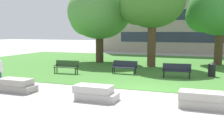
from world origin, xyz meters
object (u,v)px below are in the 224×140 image
(concrete_block_left, at_px, (95,93))
(park_bench_far_left, at_px, (67,66))
(concrete_block_right, at_px, (202,100))
(trash_bin, at_px, (212,69))
(park_bench_near_right, at_px, (124,66))
(concrete_block_center, at_px, (17,85))
(park_bench_near_left, at_px, (177,70))

(concrete_block_left, bearing_deg, park_bench_far_left, 129.56)
(concrete_block_right, relative_size, trash_bin, 1.91)
(trash_bin, bearing_deg, park_bench_near_right, -171.09)
(park_bench_near_right, bearing_deg, concrete_block_center, -115.44)
(concrete_block_center, relative_size, concrete_block_right, 1.01)
(concrete_block_right, bearing_deg, park_bench_near_left, 105.14)
(concrete_block_right, distance_m, trash_bin, 7.74)
(concrete_block_center, height_order, park_bench_near_left, park_bench_near_left)
(concrete_block_center, distance_m, park_bench_near_left, 9.70)
(concrete_block_left, height_order, concrete_block_right, same)
(park_bench_near_left, height_order, park_bench_far_left, same)
(concrete_block_right, xyz_separation_m, trash_bin, (0.39, 7.73, 0.20))
(park_bench_near_left, xyz_separation_m, park_bench_near_right, (-3.65, 0.41, 0.00))
(concrete_block_center, distance_m, trash_bin, 12.15)
(concrete_block_center, height_order, trash_bin, trash_bin)
(concrete_block_right, height_order, park_bench_far_left, park_bench_far_left)
(park_bench_near_left, bearing_deg, concrete_block_center, -136.43)
(park_bench_near_left, bearing_deg, park_bench_near_right, 173.60)
(park_bench_far_left, bearing_deg, concrete_block_center, -84.76)
(concrete_block_right, height_order, park_bench_near_right, park_bench_near_right)
(concrete_block_left, distance_m, trash_bin, 9.43)
(concrete_block_right, bearing_deg, trash_bin, 87.11)
(park_bench_near_right, height_order, trash_bin, trash_bin)
(concrete_block_left, relative_size, concrete_block_right, 1.04)
(concrete_block_center, bearing_deg, park_bench_far_left, 95.24)
(concrete_block_left, bearing_deg, trash_bin, 59.42)
(park_bench_far_left, relative_size, trash_bin, 1.90)
(park_bench_far_left, xyz_separation_m, trash_bin, (9.68, 2.21, -0.04))
(park_bench_near_right, bearing_deg, park_bench_far_left, -161.48)
(trash_bin, bearing_deg, concrete_block_center, -138.84)
(park_bench_far_left, height_order, trash_bin, trash_bin)
(park_bench_near_right, height_order, park_bench_far_left, same)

